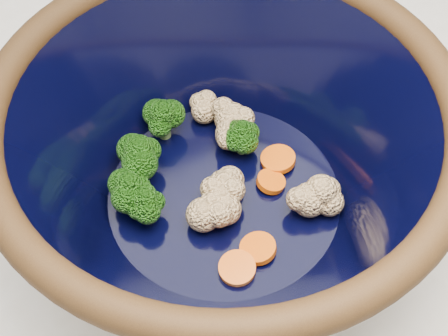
% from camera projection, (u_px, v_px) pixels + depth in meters
% --- Properties ---
extents(counter, '(1.20, 1.20, 0.90)m').
position_uv_depth(counter, '(173.00, 329.00, 1.01)').
color(counter, silver).
rests_on(counter, ground).
extents(mixing_bowl, '(0.48, 0.48, 0.17)m').
position_uv_depth(mixing_bowl, '(224.00, 157.00, 0.53)').
color(mixing_bowl, black).
rests_on(mixing_bowl, counter).
extents(vegetable_pile, '(0.19, 0.20, 0.05)m').
position_uv_depth(vegetable_pile, '(203.00, 165.00, 0.57)').
color(vegetable_pile, '#608442').
rests_on(vegetable_pile, mixing_bowl).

